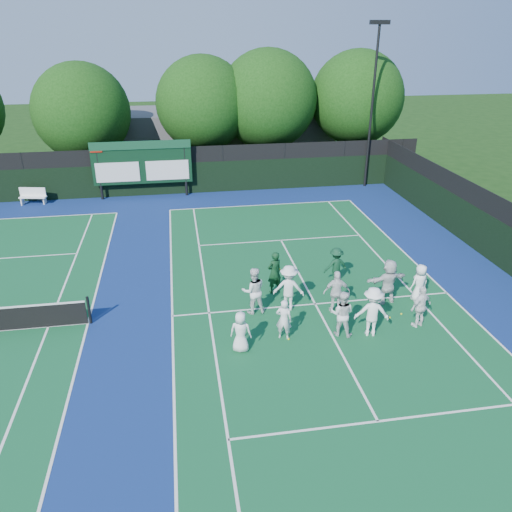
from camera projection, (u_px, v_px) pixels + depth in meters
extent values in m
plane|color=#14330E|center=(322.00, 318.00, 18.44)|extent=(120.00, 120.00, 0.00)
cube|color=navy|center=(158.00, 317.00, 18.45)|extent=(34.00, 32.00, 0.01)
cube|color=#105029|center=(315.00, 304.00, 19.33)|extent=(10.97, 23.77, 0.00)
cube|color=silver|center=(262.00, 205.00, 29.97)|extent=(10.97, 0.08, 0.00)
cube|color=silver|center=(172.00, 316.00, 18.53)|extent=(0.08, 23.77, 0.00)
cube|color=silver|center=(447.00, 293.00, 20.14)|extent=(0.08, 23.77, 0.00)
cube|color=silver|center=(209.00, 313.00, 18.73)|extent=(0.08, 23.77, 0.00)
cube|color=silver|center=(415.00, 295.00, 19.93)|extent=(0.08, 23.77, 0.00)
cube|color=silver|center=(378.00, 421.00, 13.60)|extent=(8.23, 0.08, 0.00)
cube|color=silver|center=(281.00, 240.00, 25.06)|extent=(8.23, 0.08, 0.00)
cube|color=silver|center=(315.00, 304.00, 19.33)|extent=(0.08, 12.80, 0.00)
cube|color=silver|center=(16.00, 218.00, 27.92)|extent=(10.97, 0.08, 0.00)
cube|color=silver|center=(88.00, 323.00, 18.08)|extent=(0.08, 23.77, 0.00)
cube|color=silver|center=(48.00, 327.00, 17.88)|extent=(0.08, 23.77, 0.00)
cube|color=black|center=(160.00, 179.00, 31.47)|extent=(34.00, 0.08, 2.00)
cube|color=black|center=(158.00, 156.00, 30.84)|extent=(34.00, 0.05, 1.00)
cylinder|color=black|center=(99.00, 172.00, 30.26)|extent=(0.16, 0.16, 3.50)
cylinder|color=black|center=(185.00, 168.00, 31.03)|extent=(0.16, 0.16, 3.50)
cube|color=black|center=(142.00, 163.00, 30.46)|extent=(6.00, 0.15, 2.60)
cube|color=#124126|center=(140.00, 145.00, 29.90)|extent=(6.00, 0.05, 0.50)
cube|color=silver|center=(118.00, 172.00, 30.36)|extent=(2.60, 0.04, 1.20)
cube|color=silver|center=(167.00, 170.00, 30.80)|extent=(2.60, 0.04, 1.20)
cube|color=maroon|center=(96.00, 148.00, 29.56)|extent=(0.70, 0.04, 0.50)
cube|color=#515155|center=(212.00, 136.00, 38.80)|extent=(18.00, 6.00, 4.00)
cylinder|color=black|center=(372.00, 109.00, 31.50)|extent=(0.16, 0.16, 10.00)
cube|color=black|center=(380.00, 22.00, 29.40)|extent=(1.20, 0.30, 0.25)
cylinder|color=black|center=(89.00, 310.00, 17.87)|extent=(0.10, 0.10, 1.10)
cube|color=white|center=(33.00, 197.00, 29.96)|extent=(1.64, 0.73, 0.06)
cube|color=white|center=(33.00, 192.00, 29.98)|extent=(1.57, 0.38, 0.53)
cube|color=white|center=(23.00, 201.00, 29.96)|extent=(0.14, 0.38, 0.42)
cube|color=white|center=(45.00, 200.00, 30.15)|extent=(0.14, 0.38, 0.42)
cylinder|color=black|center=(89.00, 165.00, 33.82)|extent=(0.44, 0.44, 2.40)
sphere|color=#10360C|center=(82.00, 112.00, 32.33)|extent=(6.24, 6.24, 6.24)
sphere|color=#10360C|center=(93.00, 120.00, 32.95)|extent=(4.37, 4.37, 4.37)
cylinder|color=black|center=(205.00, 158.00, 34.90)|extent=(0.44, 0.44, 2.75)
sphere|color=#10360C|center=(203.00, 103.00, 33.34)|extent=(6.24, 6.24, 6.24)
sphere|color=#10360C|center=(212.00, 112.00, 33.95)|extent=(4.37, 4.37, 4.37)
cylinder|color=black|center=(267.00, 156.00, 35.55)|extent=(0.44, 0.44, 2.74)
sphere|color=#10360C|center=(268.00, 100.00, 33.92)|extent=(6.67, 6.67, 6.67)
sphere|color=#10360C|center=(275.00, 109.00, 34.56)|extent=(4.67, 4.67, 4.67)
cylinder|color=black|center=(353.00, 152.00, 36.47)|extent=(0.44, 0.44, 2.81)
sphere|color=#10360C|center=(357.00, 98.00, 34.86)|extent=(6.47, 6.47, 6.47)
sphere|color=#10360C|center=(363.00, 106.00, 35.49)|extent=(4.53, 4.53, 4.53)
sphere|color=yellow|center=(289.00, 339.00, 17.13)|extent=(0.07, 0.07, 0.07)
sphere|color=yellow|center=(401.00, 314.00, 18.62)|extent=(0.07, 0.07, 0.07)
sphere|color=yellow|center=(280.00, 269.00, 22.05)|extent=(0.07, 0.07, 0.07)
sphere|color=yellow|center=(390.00, 317.00, 18.39)|extent=(0.07, 0.07, 0.07)
imported|color=white|center=(241.00, 332.00, 16.29)|extent=(0.81, 0.64, 1.45)
imported|color=white|center=(284.00, 319.00, 16.94)|extent=(0.64, 0.52, 1.50)
imported|color=silver|center=(342.00, 313.00, 17.11)|extent=(1.01, 0.92, 1.68)
imported|color=white|center=(372.00, 312.00, 17.07)|extent=(1.30, 0.93, 1.83)
imported|color=white|center=(421.00, 307.00, 17.61)|extent=(1.02, 0.72, 1.60)
imported|color=white|center=(253.00, 291.00, 18.43)|extent=(0.92, 0.74, 1.83)
imported|color=white|center=(289.00, 288.00, 18.65)|extent=(1.31, 0.97, 1.81)
imported|color=silver|center=(337.00, 292.00, 18.47)|extent=(1.03, 0.50, 1.70)
imported|color=silver|center=(388.00, 281.00, 19.11)|extent=(1.75, 0.82, 1.82)
imported|color=white|center=(420.00, 283.00, 19.30)|extent=(0.84, 0.64, 1.53)
imported|color=#0D3218|center=(274.00, 272.00, 19.86)|extent=(0.76, 0.65, 1.77)
imported|color=#0F3720|center=(336.00, 265.00, 20.68)|extent=(1.08, 0.72, 1.56)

